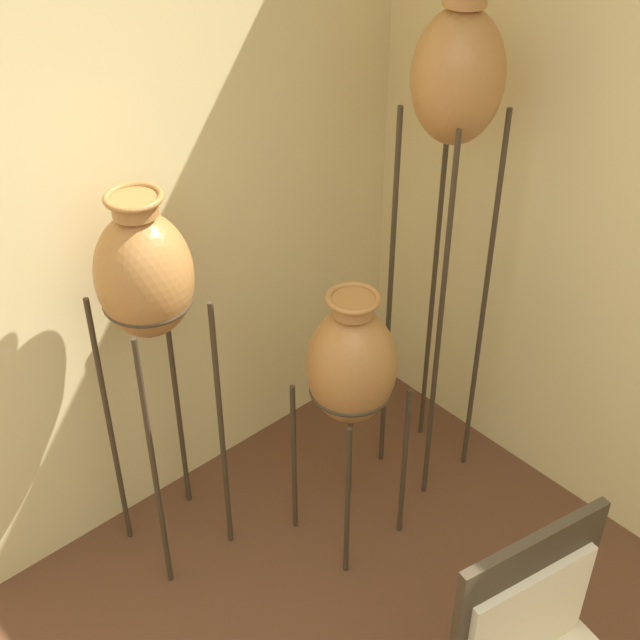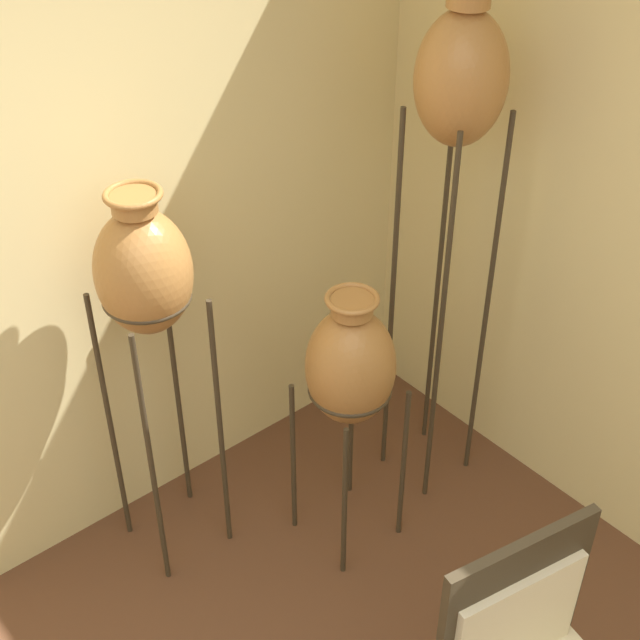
% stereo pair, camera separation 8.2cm
% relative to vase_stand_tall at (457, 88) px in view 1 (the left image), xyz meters
% --- Properties ---
extents(vase_stand_tall, '(0.31, 0.31, 2.06)m').
position_rel_vase_stand_tall_xyz_m(vase_stand_tall, '(0.00, 0.00, 0.00)').
color(vase_stand_tall, '#382D1E').
rests_on(vase_stand_tall, ground_plane).
extents(vase_stand_medium, '(0.32, 0.32, 1.53)m').
position_rel_vase_stand_tall_xyz_m(vase_stand_medium, '(-1.03, 0.35, -0.47)').
color(vase_stand_medium, '#382D1E').
rests_on(vase_stand_medium, ground_plane).
extents(vase_stand_short, '(0.32, 0.32, 1.13)m').
position_rel_vase_stand_tall_xyz_m(vase_stand_short, '(-0.50, -0.06, -0.86)').
color(vase_stand_short, '#382D1E').
rests_on(vase_stand_short, ground_plane).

